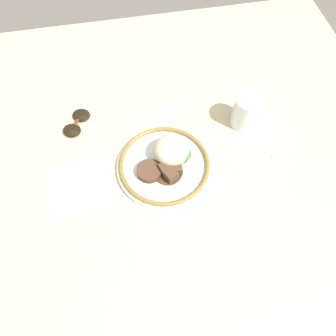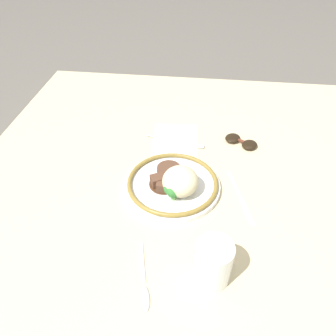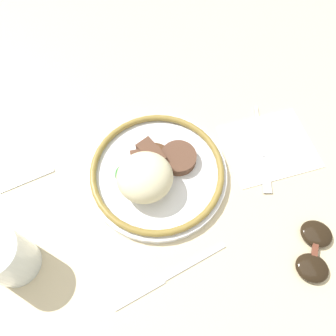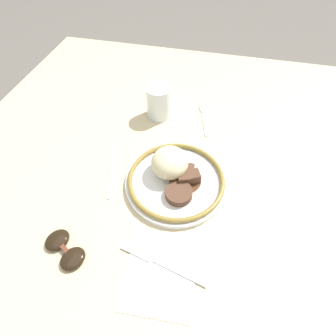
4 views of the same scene
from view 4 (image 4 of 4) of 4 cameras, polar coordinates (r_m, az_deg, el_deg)
The scene contains 9 objects.
ground_plane at distance 0.72m, azimuth -0.76°, elevation -4.52°, with size 8.00×8.00×0.00m, color #5B5651.
dining_table at distance 0.71m, azimuth -0.78°, elevation -3.43°, with size 1.38×1.25×0.05m.
napkin at distance 0.57m, azimuth -1.73°, elevation -21.80°, with size 0.18×0.15×0.00m.
plate at distance 0.66m, azimuth 1.59°, elevation -1.53°, with size 0.26×0.26×0.09m.
juice_glass at distance 0.84m, azimuth -1.99°, elevation 13.96°, with size 0.08×0.08×0.10m.
fork at distance 0.58m, azimuth -3.05°, elevation -19.48°, with size 0.05×0.19×0.00m.
knife at distance 0.73m, azimuth -12.16°, elevation 0.63°, with size 0.20×0.07×0.00m.
spoon at distance 0.88m, azimuth 7.48°, elevation 12.03°, with size 0.16×0.05×0.01m.
sunglasses at distance 0.62m, azimuth -21.54°, elevation -16.10°, with size 0.10×0.12×0.02m.
Camera 4 is at (-0.40, -0.10, 0.60)m, focal length 28.00 mm.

